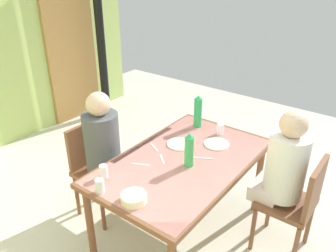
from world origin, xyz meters
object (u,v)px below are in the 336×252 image
chair_near_diner (296,201)px  water_bottle_green_near (198,112)px  dining_table (183,167)px  water_bottle_green_far (189,150)px  chair_far_diner (95,165)px  serving_bowl_center (134,198)px  person_near_diner (284,164)px  person_far_diner (103,142)px

chair_near_diner → water_bottle_green_near: 1.13m
dining_table → water_bottle_green_far: water_bottle_green_far is taller
chair_near_diner → water_bottle_green_near: water_bottle_green_near is taller
water_bottle_green_far → chair_far_diner: bearing=101.3°
chair_near_diner → serving_bowl_center: bearing=141.4°
chair_near_diner → person_near_diner: 0.31m
chair_far_diner → water_bottle_green_far: 0.98m
chair_near_diner → water_bottle_green_near: size_ratio=2.81×
dining_table → serving_bowl_center: 0.62m
dining_table → person_near_diner: size_ratio=1.92×
dining_table → chair_far_diner: 0.86m
chair_far_diner → person_near_diner: size_ratio=1.13×
water_bottle_green_near → water_bottle_green_far: 0.68m
dining_table → person_far_diner: bearing=108.0°
chair_near_diner → chair_far_diner: 1.71m
water_bottle_green_near → serving_bowl_center: water_bottle_green_near is taller
chair_far_diner → water_bottle_green_far: bearing=101.3°
chair_near_diner → person_far_diner: (-0.58, 1.48, 0.28)m
dining_table → person_near_diner: person_near_diner is taller
person_near_diner → water_bottle_green_far: (-0.40, 0.59, 0.10)m
chair_near_diner → serving_bowl_center: chair_near_diner is taller
water_bottle_green_far → dining_table: bearing=62.6°
water_bottle_green_far → serving_bowl_center: (-0.57, 0.05, -0.10)m
person_far_diner → serving_bowl_center: person_far_diner is taller
water_bottle_green_near → chair_far_diner: bearing=143.6°
dining_table → chair_near_diner: chair_near_diner is taller
water_bottle_green_far → serving_bowl_center: 0.58m
chair_far_diner → water_bottle_green_near: water_bottle_green_near is taller
dining_table → water_bottle_green_near: 0.65m
chair_near_diner → dining_table: bearing=114.1°
water_bottle_green_near → chair_near_diner: bearing=-101.1°
chair_far_diner → serving_bowl_center: 0.97m
person_near_diner → water_bottle_green_near: (0.20, 0.90, 0.11)m
serving_bowl_center → dining_table: bearing=3.0°
person_near_diner → water_bottle_green_far: size_ratio=2.78×
water_bottle_green_near → serving_bowl_center: size_ratio=1.82×
serving_bowl_center → water_bottle_green_near: bearing=12.7°
person_near_diner → serving_bowl_center: (-0.97, 0.64, -0.01)m
person_near_diner → serving_bowl_center: person_near_diner is taller
chair_near_diner → person_near_diner: (-0.00, 0.14, 0.28)m
person_near_diner → chair_far_diner: bearing=111.4°
dining_table → chair_far_diner: (-0.22, 0.81, -0.18)m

